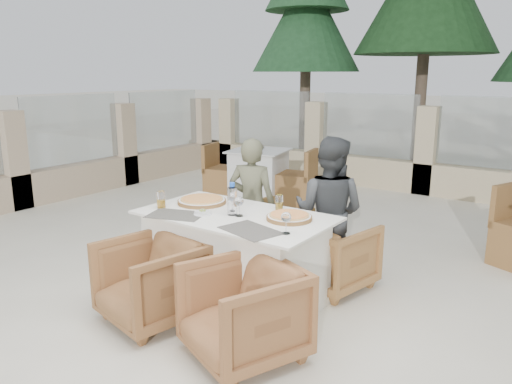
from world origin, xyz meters
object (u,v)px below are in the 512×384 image
Objects in this scene: armchair_far_right at (332,255)px; wine_glass_near at (239,205)px; wine_glass_centre at (232,200)px; pizza_left at (202,200)px; armchair_near_right at (243,312)px; diner_right at (329,212)px; wine_glass_corner at (286,222)px; armchair_far_left at (269,234)px; olive_dish at (203,212)px; dining_table at (236,258)px; bg_table_a at (259,175)px; water_bottle at (232,199)px; diner_left at (252,204)px; pizza_right at (289,217)px; beer_glass_right at (279,202)px; beer_glass_left at (161,200)px; armchair_near_left at (151,281)px.

wine_glass_near is at bearing 69.14° from armchair_far_right.
wine_glass_near is at bearing -34.63° from wine_glass_centre.
armchair_near_right is at bearing -36.87° from pizza_left.
wine_glass_corner is at bearing 91.38° from diner_right.
wine_glass_centre reaches higher than armchair_far_left.
olive_dish reaches higher than armchair_far_left.
dining_table reaches higher than armchair_far_left.
armchair_far_right is at bearing -55.48° from bg_table_a.
armchair_near_right is 0.45× the size of bg_table_a.
dining_table is at bearing 156.83° from wine_glass_near.
wine_glass_centre reaches higher than pizza_left.
water_bottle reaches higher than bg_table_a.
wine_glass_corner is (0.55, -0.17, 0.00)m from wine_glass_near.
dining_table is 3.51m from bg_table_a.
wine_glass_corner is 1.30m from diner_left.
armchair_far_left is at bearing 109.00° from wine_glass_near.
pizza_right is 0.22× the size of bg_table_a.
armchair_far_left is 2.63m from bg_table_a.
beer_glass_right reaches higher than armchair_far_left.
wine_glass_corner reaches higher than armchair_near_right.
beer_glass_left is at bearing -162.93° from pizza_right.
pizza_left is 0.64× the size of armchair_far_left.
wine_glass_centre is at bearing 138.89° from dining_table.
water_bottle reaches higher than wine_glass_corner.
dining_table is 12.22× the size of beer_glass_right.
beer_glass_left is at bearing 54.51° from diner_left.
dining_table is 0.52m from water_bottle.
pizza_right is 0.50× the size of armchair_near_right.
water_bottle reaches higher than beer_glass_right.
armchair_far_left is (-0.48, 0.57, -0.52)m from beer_glass_right.
wine_glass_centre is 0.26× the size of armchair_near_left.
armchair_near_right is (0.83, -1.56, 0.02)m from armchair_far_left.
diner_left is at bearing 97.36° from olive_dish.
dining_table is 8.70× the size of wine_glass_near.
pizza_left is at bearing 166.73° from dining_table.
bg_table_a is (-2.42, 3.65, 0.05)m from armchair_near_right.
pizza_left is 1.15m from diner_right.
beer_glass_left is 0.21× the size of armchair_near_left.
bg_table_a is at bearing 117.43° from olive_dish.
water_bottle is at bearing -51.91° from wine_glass_centre.
diner_right is (0.02, 0.65, -0.11)m from pizza_right.
bg_table_a is at bearing 127.88° from beer_glass_right.
pizza_left is 0.61m from diner_left.
dining_table is at bearing 76.09° from water_bottle.
olive_dish is 3.57m from bg_table_a.
bg_table_a is at bearing -71.92° from diner_left.
wine_glass_near is 0.98m from armchair_near_right.
beer_glass_right is 0.73m from armchair_far_right.
wine_glass_near is 0.11× the size of bg_table_a.
wine_glass_near reaches higher than beer_glass_right.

